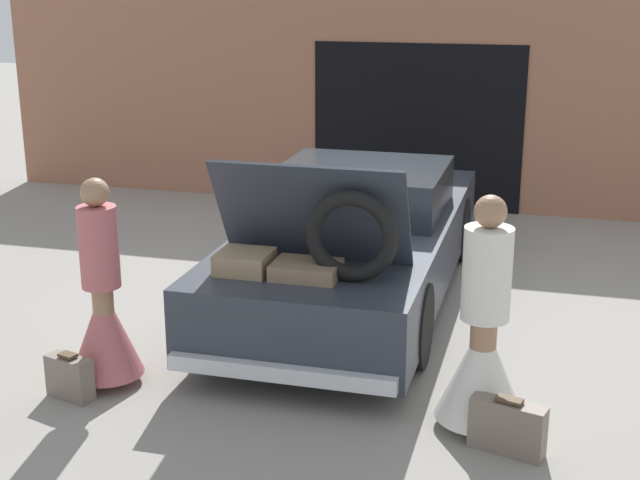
% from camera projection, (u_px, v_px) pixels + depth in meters
% --- Properties ---
extents(ground_plane, '(40.00, 40.00, 0.00)m').
position_uv_depth(ground_plane, '(355.00, 297.00, 8.81)').
color(ground_plane, gray).
extents(garage_wall_back, '(12.00, 0.14, 2.80)m').
position_uv_depth(garage_wall_back, '(418.00, 105.00, 11.83)').
color(garage_wall_back, '#9E664C').
rests_on(garage_wall_back, ground_plane).
extents(car, '(1.87, 4.87, 1.70)m').
position_uv_depth(car, '(355.00, 240.00, 8.64)').
color(car, '#2D333D').
rests_on(car, ground_plane).
extents(person_left, '(0.56, 0.56, 1.64)m').
position_uv_depth(person_left, '(104.00, 312.00, 6.81)').
color(person_left, '#997051').
rests_on(person_left, ground_plane).
extents(person_right, '(0.63, 0.63, 1.68)m').
position_uv_depth(person_right, '(483.00, 348.00, 6.13)').
color(person_right, '#997051').
rests_on(person_right, ground_plane).
extents(suitcase_beside_left_person, '(0.40, 0.24, 0.36)m').
position_uv_depth(suitcase_beside_left_person, '(70.00, 377.00, 6.67)').
color(suitcase_beside_left_person, '#75665B').
rests_on(suitcase_beside_left_person, ground_plane).
extents(suitcase_beside_right_person, '(0.53, 0.28, 0.40)m').
position_uv_depth(suitcase_beside_right_person, '(507.00, 427.00, 5.91)').
color(suitcase_beside_right_person, '#75665B').
rests_on(suitcase_beside_right_person, ground_plane).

